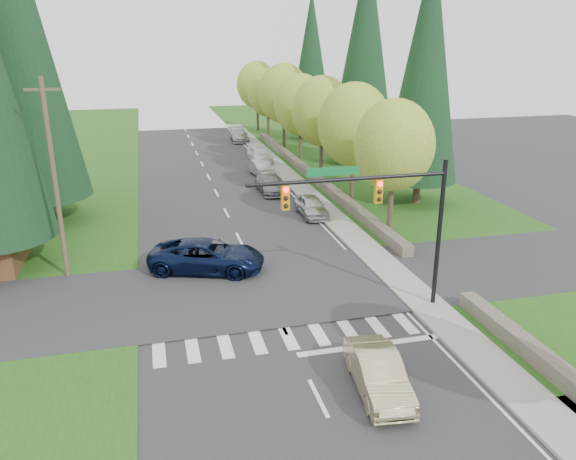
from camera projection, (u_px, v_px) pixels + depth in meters
name	position (u px, v px, depth m)	size (l,w,h in m)	color
ground	(310.00, 381.00, 20.10)	(120.00, 120.00, 0.00)	#28282B
grass_east	(403.00, 204.00, 41.43)	(14.00, 110.00, 0.06)	#1E4F15
grass_west	(24.00, 232.00, 35.43)	(14.00, 110.00, 0.06)	#1E4F15
cross_street	(264.00, 289.00, 27.44)	(120.00, 8.00, 0.10)	#28282B
sidewalk_east	(316.00, 201.00, 41.84)	(1.80, 80.00, 0.13)	gray
curb_east	(305.00, 202.00, 41.65)	(0.20, 80.00, 0.13)	gray
stone_wall_south	(575.00, 386.00, 19.22)	(0.70, 14.00, 0.70)	#4C4438
stone_wall_north	(309.00, 173.00, 49.48)	(0.70, 40.00, 0.70)	#4C4438
traffic_signal	(381.00, 205.00, 23.61)	(8.70, 0.37, 6.80)	black
utility_pole	(55.00, 179.00, 27.24)	(1.60, 0.24, 10.00)	#473828
decid_tree_0	(394.00, 146.00, 33.23)	(4.80, 4.80, 8.37)	#38281C
decid_tree_1	(354.00, 125.00, 39.61)	(5.20, 5.20, 8.80)	#38281C
decid_tree_2	(322.00, 111.00, 45.94)	(5.00, 5.00, 8.82)	#38281C
decid_tree_3	(301.00, 105.00, 52.46)	(5.00, 5.00, 8.55)	#38281C
decid_tree_4	(284.00, 94.00, 58.77)	(5.40, 5.40, 9.18)	#38281C
decid_tree_5	(268.00, 93.00, 65.32)	(4.80, 4.80, 8.30)	#38281C
decid_tree_6	(257.00, 85.00, 71.65)	(5.20, 5.20, 8.86)	#38281C
conifer_w_c	(20.00, 44.00, 33.82)	(6.46, 6.46, 20.80)	#38281C
conifer_w_e	(8.00, 58.00, 39.19)	(5.78, 5.78, 18.80)	#38281C
conifer_e_a	(426.00, 66.00, 38.47)	(5.44, 5.44, 17.80)	#38281C
conifer_e_b	(365.00, 47.00, 51.21)	(6.12, 6.12, 19.80)	#38281C
conifer_e_c	(311.00, 59.00, 64.31)	(5.10, 5.10, 16.80)	#38281C
sedan_champagne	(378.00, 373.00, 19.36)	(1.49, 4.27, 1.41)	tan
suv_navy	(207.00, 256.00, 29.36)	(2.75, 5.97, 1.66)	black
parked_car_a	(311.00, 206.00, 38.49)	(1.65, 4.11, 1.40)	#B7B6BC
parked_car_b	(271.00, 184.00, 44.34)	(1.86, 4.58, 1.33)	slate
parked_car_c	(261.00, 168.00, 49.64)	(1.44, 4.14, 1.36)	#A2A2A6
parked_car_d	(260.00, 155.00, 54.86)	(1.87, 4.65, 1.58)	white
parked_car_e	(239.00, 135.00, 66.16)	(1.97, 4.86, 1.41)	#A3A2A7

